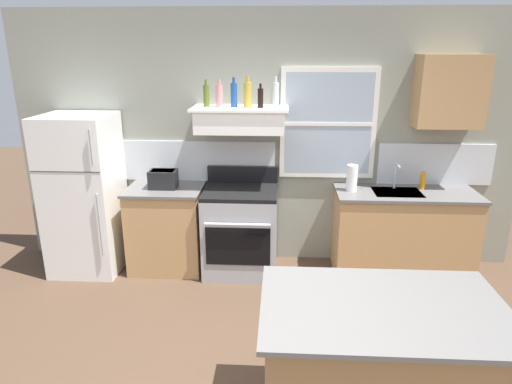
% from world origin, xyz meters
% --- Properties ---
extents(back_wall, '(5.40, 0.11, 2.70)m').
position_xyz_m(back_wall, '(0.03, 2.23, 1.35)').
color(back_wall, gray).
rests_on(back_wall, ground_plane).
extents(refrigerator, '(0.70, 0.72, 1.67)m').
position_xyz_m(refrigerator, '(-1.90, 1.84, 0.84)').
color(refrigerator, white).
rests_on(refrigerator, ground_plane).
extents(counter_left_of_stove, '(0.79, 0.63, 0.91)m').
position_xyz_m(counter_left_of_stove, '(-1.05, 1.90, 0.46)').
color(counter_left_of_stove, tan).
rests_on(counter_left_of_stove, ground_plane).
extents(toaster, '(0.30, 0.20, 0.19)m').
position_xyz_m(toaster, '(-1.06, 1.89, 1.01)').
color(toaster, black).
rests_on(toaster, counter_left_of_stove).
extents(stove_range, '(0.76, 0.69, 1.09)m').
position_xyz_m(stove_range, '(-0.25, 1.86, 0.46)').
color(stove_range, '#9EA0A5').
rests_on(stove_range, ground_plane).
extents(range_hood_shelf, '(0.96, 0.52, 0.24)m').
position_xyz_m(range_hood_shelf, '(-0.25, 1.96, 1.62)').
color(range_hood_shelf, white).
extents(bottle_olive_oil_square, '(0.06, 0.06, 0.26)m').
position_xyz_m(bottle_olive_oil_square, '(-0.59, 1.97, 1.86)').
color(bottle_olive_oil_square, '#4C601E').
rests_on(bottle_olive_oil_square, range_hood_shelf).
extents(bottle_rose_pink, '(0.07, 0.07, 0.27)m').
position_xyz_m(bottle_rose_pink, '(-0.46, 1.96, 1.86)').
color(bottle_rose_pink, '#C67F84').
rests_on(bottle_rose_pink, range_hood_shelf).
extents(bottle_blue_liqueur, '(0.07, 0.07, 0.29)m').
position_xyz_m(bottle_blue_liqueur, '(-0.31, 1.95, 1.87)').
color(bottle_blue_liqueur, '#1E478C').
rests_on(bottle_blue_liqueur, range_hood_shelf).
extents(bottle_champagne_gold_foil, '(0.08, 0.08, 0.30)m').
position_xyz_m(bottle_champagne_gold_foil, '(-0.17, 1.92, 1.87)').
color(bottle_champagne_gold_foil, '#B29333').
rests_on(bottle_champagne_gold_foil, range_hood_shelf).
extents(bottle_balsamic_dark, '(0.06, 0.06, 0.23)m').
position_xyz_m(bottle_balsamic_dark, '(-0.05, 1.90, 1.84)').
color(bottle_balsamic_dark, black).
rests_on(bottle_balsamic_dark, range_hood_shelf).
extents(bottle_clear_tall, '(0.06, 0.06, 0.30)m').
position_xyz_m(bottle_clear_tall, '(0.10, 1.95, 1.87)').
color(bottle_clear_tall, silver).
rests_on(bottle_clear_tall, range_hood_shelf).
extents(counter_right_with_sink, '(1.43, 0.63, 0.91)m').
position_xyz_m(counter_right_with_sink, '(1.45, 1.90, 0.46)').
color(counter_right_with_sink, tan).
rests_on(counter_right_with_sink, ground_plane).
extents(sink_faucet, '(0.03, 0.17, 0.28)m').
position_xyz_m(sink_faucet, '(1.35, 2.00, 1.08)').
color(sink_faucet, silver).
rests_on(sink_faucet, counter_right_with_sink).
extents(paper_towel_roll, '(0.11, 0.11, 0.27)m').
position_xyz_m(paper_towel_roll, '(0.89, 1.90, 1.04)').
color(paper_towel_roll, white).
rests_on(paper_towel_roll, counter_right_with_sink).
extents(dish_soap_bottle, '(0.06, 0.06, 0.18)m').
position_xyz_m(dish_soap_bottle, '(1.63, 2.00, 1.00)').
color(dish_soap_bottle, orange).
rests_on(dish_soap_bottle, counter_right_with_sink).
extents(kitchen_island, '(1.40, 0.90, 0.91)m').
position_xyz_m(kitchen_island, '(0.76, -0.28, 0.46)').
color(kitchen_island, tan).
rests_on(kitchen_island, ground_plane).
extents(upper_cabinet_right, '(0.64, 0.32, 0.70)m').
position_xyz_m(upper_cabinet_right, '(1.80, 2.04, 1.90)').
color(upper_cabinet_right, tan).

